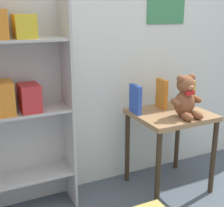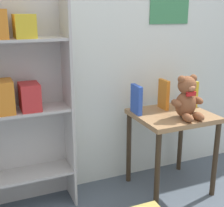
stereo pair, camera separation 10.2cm
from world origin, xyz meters
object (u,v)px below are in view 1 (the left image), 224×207
at_px(bookshelf_side, 15,99).
at_px(teddy_bear, 186,98).
at_px(book_standing_yellow, 189,92).
at_px(display_table, 170,125).
at_px(book_standing_blue, 135,99).
at_px(book_standing_orange, 162,94).

bearing_deg(bookshelf_side, teddy_bear, -16.25).
distance_m(teddy_bear, book_standing_yellow, 0.33).
distance_m(display_table, book_standing_blue, 0.35).
height_order(bookshelf_side, book_standing_orange, bookshelf_side).
bearing_deg(book_standing_orange, book_standing_blue, -172.98).
bearing_deg(book_standing_orange, bookshelf_side, 177.39).
xyz_separation_m(bookshelf_side, book_standing_blue, (0.87, -0.11, -0.08)).
relative_size(teddy_bear, book_standing_yellow, 1.49).
height_order(book_standing_blue, book_standing_yellow, book_standing_blue).
height_order(teddy_bear, book_standing_yellow, teddy_bear).
height_order(display_table, book_standing_yellow, book_standing_yellow).
xyz_separation_m(display_table, book_standing_yellow, (0.26, 0.12, 0.21)).
relative_size(display_table, teddy_bear, 2.02).
bearing_deg(book_standing_orange, teddy_bear, -81.02).
bearing_deg(teddy_bear, bookshelf_side, 163.75).
bearing_deg(teddy_bear, display_table, 105.71).
bearing_deg(display_table, book_standing_orange, 90.00).
relative_size(bookshelf_side, teddy_bear, 4.70).
bearing_deg(book_standing_orange, display_table, -88.53).
bearing_deg(book_standing_blue, book_standing_orange, 7.91).
xyz_separation_m(teddy_bear, book_standing_yellow, (0.22, 0.24, -0.04)).
height_order(bookshelf_side, book_standing_yellow, bookshelf_side).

